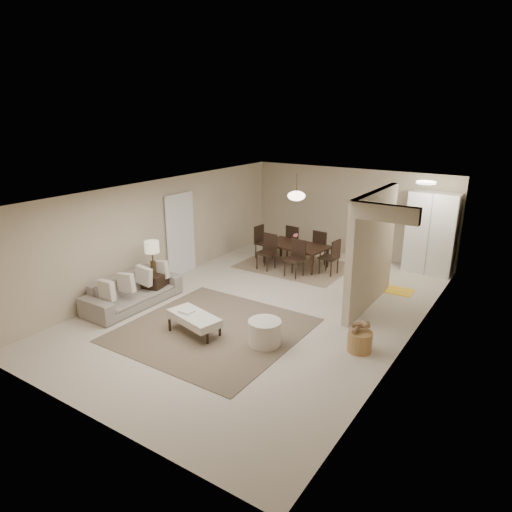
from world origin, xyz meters
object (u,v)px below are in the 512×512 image
Objects in this scene: side_table at (155,285)px; ottoman_bench at (194,318)px; sofa at (133,291)px; round_pouf at (265,333)px; pantry_cabinet at (431,233)px; wicker_basket at (360,341)px; dining_table at (295,255)px.

ottoman_bench is at bearing -24.74° from side_table.
round_pouf is (3.32, 0.07, -0.09)m from sofa.
pantry_cabinet reaches higher than wicker_basket.
side_table is at bearing -4.92° from sofa.
round_pouf is at bearing -9.02° from side_table.
side_table is at bearing -177.53° from wicker_basket.
sofa is 1.84× the size of ottoman_bench.
wicker_basket is at bearing -80.72° from sofa.
pantry_cabinet is 1.23× the size of dining_table.
wicker_basket is at bearing 2.47° from side_table.
pantry_cabinet is 3.82× the size of side_table.
side_table is at bearing -108.56° from dining_table.
side_table is at bearing -133.07° from pantry_cabinet.
ottoman_bench is 4.52m from dining_table.
pantry_cabinet is at bearing 75.16° from round_pouf.
sofa reaches higher than side_table.
dining_table reaches higher than round_pouf.
side_table is 0.32× the size of dining_table.
wicker_basket is 4.66m from dining_table.
wicker_basket is (0.03, -4.87, -0.87)m from pantry_cabinet.
pantry_cabinet is 3.54m from dining_table.
sofa is at bearing -106.10° from dining_table.
ottoman_bench is at bearing -158.98° from wicker_basket.
sofa is 5.13× the size of wicker_basket.
round_pouf is 4.46m from dining_table.
wicker_basket is at bearing 25.62° from round_pouf.
pantry_cabinet is at bearing 90.33° from wicker_basket.
side_table is 4.78m from wicker_basket.
sofa is 0.59m from side_table.
ottoman_bench is 1.39m from round_pouf.
sofa is at bearing -130.25° from pantry_cabinet.
ottoman_bench is at bearing -115.29° from pantry_cabinet.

